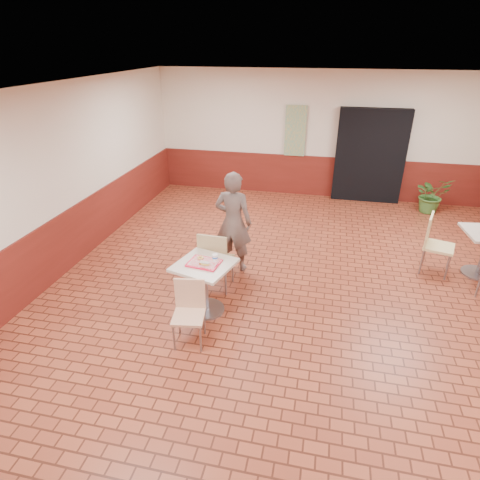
% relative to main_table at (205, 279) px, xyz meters
% --- Properties ---
extents(room_shell, '(8.01, 10.01, 3.01)m').
position_rel_main_table_xyz_m(room_shell, '(1.32, 0.35, 0.97)').
color(room_shell, brown).
rests_on(room_shell, ground).
extents(wainscot_band, '(8.00, 10.00, 1.00)m').
position_rel_main_table_xyz_m(wainscot_band, '(1.32, 0.35, -0.03)').
color(wainscot_band, '#5F1A12').
rests_on(wainscot_band, ground).
extents(corridor_doorway, '(1.60, 0.22, 2.20)m').
position_rel_main_table_xyz_m(corridor_doorway, '(2.52, 5.23, 0.57)').
color(corridor_doorway, black).
rests_on(corridor_doorway, ground).
extents(promo_poster, '(0.50, 0.03, 1.20)m').
position_rel_main_table_xyz_m(promo_poster, '(0.72, 5.29, 1.07)').
color(promo_poster, gray).
rests_on(promo_poster, wainscot_band).
extents(main_table, '(0.74, 0.74, 0.78)m').
position_rel_main_table_xyz_m(main_table, '(0.00, 0.00, 0.00)').
color(main_table, beige).
rests_on(main_table, ground).
extents(chair_main_front, '(0.45, 0.45, 0.86)m').
position_rel_main_table_xyz_m(chair_main_front, '(-0.01, -0.64, -0.05)').
color(chair_main_front, '#DBAA83').
rests_on(chair_main_front, ground).
extents(chair_main_back, '(0.48, 0.48, 1.00)m').
position_rel_main_table_xyz_m(chair_main_back, '(-0.01, 0.57, 0.03)').
color(chair_main_back, tan).
rests_on(chair_main_back, ground).
extents(customer, '(0.67, 0.47, 1.72)m').
position_rel_main_table_xyz_m(customer, '(0.11, 1.30, 0.34)').
color(customer, brown).
rests_on(customer, ground).
extents(serving_tray, '(0.43, 0.33, 0.03)m').
position_rel_main_table_xyz_m(serving_tray, '(0.00, 0.00, 0.27)').
color(serving_tray, red).
rests_on(serving_tray, main_table).
extents(ring_donut, '(0.09, 0.09, 0.03)m').
position_rel_main_table_xyz_m(ring_donut, '(-0.08, 0.08, 0.30)').
color(ring_donut, gold).
rests_on(ring_donut, serving_tray).
extents(long_john_donut, '(0.16, 0.09, 0.05)m').
position_rel_main_table_xyz_m(long_john_donut, '(0.03, -0.08, 0.30)').
color(long_john_donut, gold).
rests_on(long_john_donut, serving_tray).
extents(paper_cup, '(0.08, 0.08, 0.10)m').
position_rel_main_table_xyz_m(paper_cup, '(0.14, 0.07, 0.33)').
color(paper_cup, white).
rests_on(paper_cup, serving_tray).
extents(chair_second_left, '(0.58, 0.58, 1.00)m').
position_rel_main_table_xyz_m(chair_second_left, '(3.41, 1.93, 0.03)').
color(chair_second_left, '#EAD68C').
rests_on(chair_second_left, ground).
extents(potted_plant, '(0.94, 0.88, 0.83)m').
position_rel_main_table_xyz_m(potted_plant, '(3.93, 4.75, -0.11)').
color(potted_plant, '#3E722D').
rests_on(potted_plant, ground).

